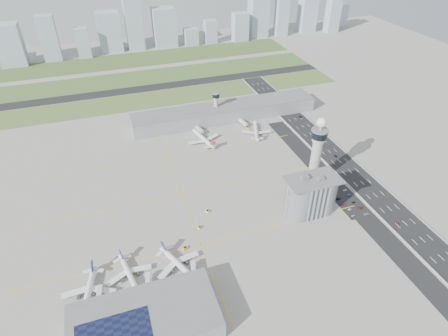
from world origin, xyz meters
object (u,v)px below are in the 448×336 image
object	(u,v)px
control_tower	(317,150)
jet_bridge_far_1	(240,121)
airplane_far_a	(203,136)
tug_1	(185,248)
tug_5	(247,128)
car_lot_4	(335,195)
airplane_far_b	(256,129)
tug_0	(135,271)
car_lot_11	(340,185)
airplane_near_c	(179,262)
car_lot_3	(338,199)
car_lot_8	(354,202)
car_lot_0	(353,216)
car_lot_7	(361,208)
tug_2	(200,227)
car_lot_1	(350,209)
car_hw_0	(398,224)
car_hw_4	(268,99)
car_hw_2	(300,117)
car_lot_5	(329,189)
car_lot_9	(349,195)
jet_bridge_far_0	(197,128)
car_hw_1	(336,156)
car_lot_2	(343,204)
jet_bridge_near_2	(195,280)
car_lot_6	(367,214)
tug_4	(207,149)
jet_bridge_near_0	(98,307)
car_lot_10	(345,190)
admin_building	(311,195)
airplane_near_a	(87,290)
airplane_near_b	(129,272)
secondary_tower	(216,104)
tug_3	(207,211)
jet_bridge_near_1	(148,293)

from	to	relation	value
control_tower	jet_bridge_far_1	size ratio (longest dim) A/B	4.61
airplane_far_a	tug_1	bearing A→B (deg)	146.00
tug_5	car_lot_4	size ratio (longest dim) A/B	1.05
airplane_far_b	tug_5	size ratio (longest dim) A/B	10.35
tug_0	car_lot_11	bearing A→B (deg)	37.72
airplane_far_b	airplane_near_c	bearing A→B (deg)	160.67
car_lot_3	car_lot_8	xyz separation A→B (m)	(9.65, -7.94, -0.07)
car_lot_0	car_lot_7	size ratio (longest dim) A/B	0.81
airplane_near_c	tug_2	distance (m)	39.56
car_lot_1	car_hw_0	size ratio (longest dim) A/B	1.11
car_hw_4	airplane_far_a	bearing A→B (deg)	-136.64
car_lot_1	car_hw_2	size ratio (longest dim) A/B	0.84
tug_1	car_lot_5	xyz separation A→B (m)	(133.69, 26.69, -0.44)
tug_5	car_lot_9	distance (m)	140.21
jet_bridge_far_0	car_lot_8	bearing A→B (deg)	19.55
jet_bridge_far_0	car_hw_1	world-z (taller)	jet_bridge_far_0
tug_1	car_lot_2	distance (m)	133.85
jet_bridge_near_2	car_hw_0	size ratio (longest dim) A/B	4.02
tug_0	car_hw_1	world-z (taller)	tug_0
car_lot_6	car_hw_2	xyz separation A→B (m)	(29.80, 164.12, 0.04)
airplane_near_c	tug_4	xyz separation A→B (m)	(60.97, 136.45, -4.51)
car_lot_1	jet_bridge_near_0	bearing A→B (deg)	88.54
car_lot_10	car_lot_1	bearing A→B (deg)	154.44
car_hw_2	jet_bridge_near_2	bearing A→B (deg)	-130.09
tug_1	car_lot_0	size ratio (longest dim) A/B	1.00
control_tower	car_lot_9	distance (m)	47.86
tug_0	car_lot_7	size ratio (longest dim) A/B	0.66
car_lot_7	car_lot_10	xyz separation A→B (m)	(1.22, 23.81, -0.10)
jet_bridge_near_0	jet_bridge_far_0	distance (m)	224.66
car_lot_6	car_lot_7	world-z (taller)	car_lot_7
airplane_far_b	admin_building	bearing A→B (deg)	-164.42
car_lot_10	airplane_near_a	bearing A→B (deg)	99.18
car_lot_2	car_hw_0	size ratio (longest dim) A/B	1.24
airplane_near_b	car_lot_3	distance (m)	176.06
tug_0	car_lot_5	bearing A→B (deg)	38.24
secondary_tower	tug_3	xyz separation A→B (m)	(-55.33, -148.14, -17.84)
car_lot_7	car_hw_1	size ratio (longest dim) A/B	1.15
secondary_tower	jet_bridge_far_0	xyz separation A→B (m)	(-28.00, -18.00, -15.95)
jet_bridge_near_1	car_lot_11	xyz separation A→B (m)	(176.96, 57.83, -2.24)
car_hw_1	car_lot_11	bearing A→B (deg)	-120.56
admin_building	car_lot_4	distance (m)	34.74
car_lot_5	jet_bridge_near_2	bearing A→B (deg)	106.13
tug_4	car_lot_4	bearing A→B (deg)	97.01
airplane_near_a	car_lot_6	bearing A→B (deg)	105.34
airplane_far_a	tug_4	world-z (taller)	airplane_far_a
jet_bridge_near_0	tug_3	size ratio (longest dim) A/B	4.25
car_lot_9	car_hw_1	distance (m)	59.49
car_lot_7	car_lot_8	world-z (taller)	car_lot_7
control_tower	car_lot_7	bearing A→B (deg)	-63.49
airplane_near_a	car_lot_5	size ratio (longest dim) A/B	11.01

